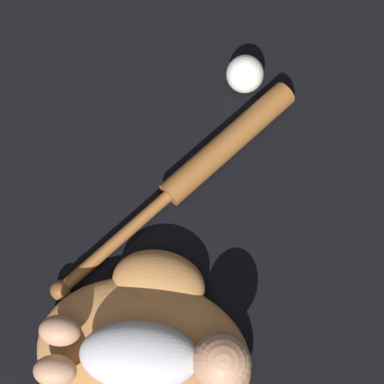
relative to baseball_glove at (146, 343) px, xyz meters
The scene contains 5 objects.
ground_plane 0.07m from the baseball_glove, 10.16° to the right, with size 6.00×6.00×0.00m, color black.
baseball_glove is the anchor object (origin of this frame).
baby_figure 0.09m from the baseball_glove, 65.98° to the right, with size 0.35×0.19×0.09m.
baseball_bat 0.36m from the baseball_glove, 58.43° to the left, with size 0.54×0.32×0.05m.
baseball 0.56m from the baseball_glove, 56.40° to the left, with size 0.08×0.08×0.08m.
Camera 1 is at (0.02, -0.03, 1.00)m, focal length 50.00 mm.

